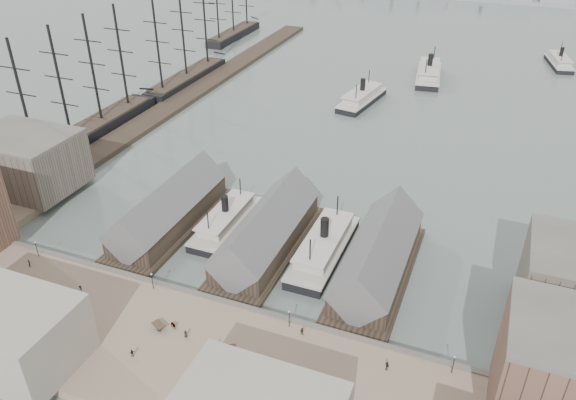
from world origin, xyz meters
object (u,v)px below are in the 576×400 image
at_px(ferry_docked_west, 226,220).
at_px(horse_cart_left, 13,288).
at_px(horse_cart_center, 167,325).
at_px(horse_cart_right, 235,355).

relative_size(ferry_docked_west, horse_cart_left, 5.62).
height_order(horse_cart_left, horse_cart_center, horse_cart_left).
distance_m(ferry_docked_west, horse_cart_right, 45.13).
bearing_deg(horse_cart_center, horse_cart_right, -73.64).
height_order(ferry_docked_west, horse_cart_right, ferry_docked_west).
xyz_separation_m(horse_cart_left, horse_cart_center, (34.97, 2.40, -0.03)).
xyz_separation_m(horse_cart_center, horse_cart_right, (15.02, -1.92, 0.02)).
distance_m(ferry_docked_west, horse_cart_left, 48.70).
bearing_deg(ferry_docked_west, horse_cart_left, -125.05).
bearing_deg(ferry_docked_west, horse_cart_right, -60.79).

